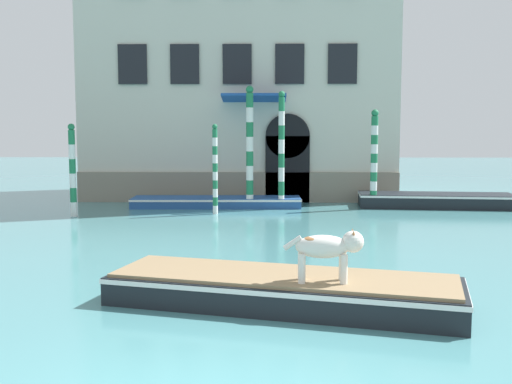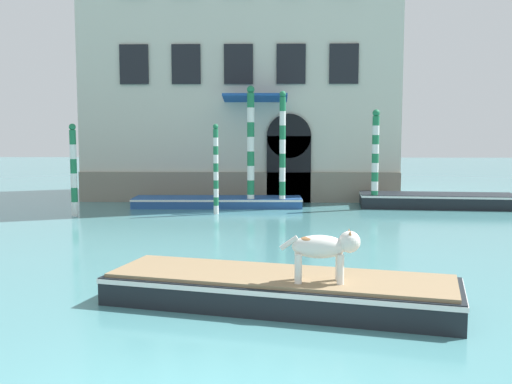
{
  "view_description": "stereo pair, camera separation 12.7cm",
  "coord_description": "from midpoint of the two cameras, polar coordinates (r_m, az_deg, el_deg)",
  "views": [
    {
      "loc": [
        0.68,
        -5.85,
        3.03
      ],
      "look_at": [
        0.34,
        11.7,
        1.2
      ],
      "focal_mm": 42.0,
      "sensor_mm": 36.0,
      "label": 1
    },
    {
      "loc": [
        0.8,
        -5.85,
        3.03
      ],
      "look_at": [
        0.34,
        11.7,
        1.2
      ],
      "focal_mm": 42.0,
      "sensor_mm": 36.0,
      "label": 2
    }
  ],
  "objects": [
    {
      "name": "boat_moored_near_palazzo",
      "position": [
        23.62,
        -3.94,
        -0.93
      ],
      "size": [
        6.65,
        1.67,
        0.38
      ],
      "rotation": [
        0.0,
        0.0,
        0.02
      ],
      "color": "#234C8C",
      "rests_on": "ground_plane"
    },
    {
      "name": "palazzo_left",
      "position": [
        28.46,
        -1.63,
        16.35
      ],
      "size": [
        13.48,
        7.4,
        16.38
      ],
      "color": "beige",
      "rests_on": "ground_plane"
    },
    {
      "name": "mooring_pole_0",
      "position": [
        21.51,
        -4.09,
        2.21
      ],
      "size": [
        0.19,
        0.19,
        3.24
      ],
      "color": "white",
      "rests_on": "ground_plane"
    },
    {
      "name": "dog_on_deck",
      "position": [
        9.85,
        6.54,
        -5.27
      ],
      "size": [
        1.32,
        0.41,
        0.87
      ],
      "rotation": [
        0.0,
        0.0,
        -0.04
      ],
      "color": "silver",
      "rests_on": "boat_foreground"
    },
    {
      "name": "boat_foreground",
      "position": [
        10.48,
        2.24,
        -9.19
      ],
      "size": [
        6.33,
        3.26,
        0.55
      ],
      "rotation": [
        0.0,
        0.0,
        -0.25
      ],
      "color": "black",
      "rests_on": "ground_plane"
    },
    {
      "name": "mooring_pole_2",
      "position": [
        22.8,
        2.28,
        4.01
      ],
      "size": [
        0.24,
        0.24,
        4.48
      ],
      "color": "white",
      "rests_on": "ground_plane"
    },
    {
      "name": "mooring_pole_4",
      "position": [
        23.29,
        11.03,
        3.11
      ],
      "size": [
        0.27,
        0.27,
        3.8
      ],
      "color": "white",
      "rests_on": "ground_plane"
    },
    {
      "name": "boat_moored_far",
      "position": [
        24.47,
        16.6,
        -0.74
      ],
      "size": [
        6.09,
        2.31,
        0.54
      ],
      "rotation": [
        0.0,
        0.0,
        -0.09
      ],
      "color": "black",
      "rests_on": "ground_plane"
    },
    {
      "name": "mooring_pole_1",
      "position": [
        21.85,
        -17.23,
        2.04
      ],
      "size": [
        0.24,
        0.24,
        3.24
      ],
      "color": "white",
      "rests_on": "ground_plane"
    },
    {
      "name": "mooring_pole_3",
      "position": [
        22.85,
        -0.76,
        4.28
      ],
      "size": [
        0.29,
        0.29,
        4.69
      ],
      "color": "white",
      "rests_on": "ground_plane"
    }
  ]
}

